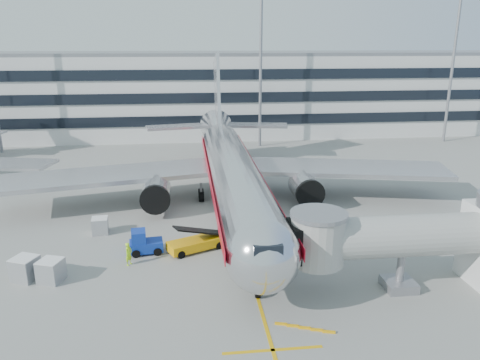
{
  "coord_description": "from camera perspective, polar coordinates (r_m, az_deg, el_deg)",
  "views": [
    {
      "loc": [
        -4.63,
        -37.18,
        17.43
      ],
      "look_at": [
        0.6,
        7.96,
        4.0
      ],
      "focal_mm": 35.0,
      "sensor_mm": 36.0,
      "label": 1
    }
  ],
  "objects": [
    {
      "name": "cargo_container_left",
      "position": [
        39.67,
        -24.72,
        -9.76
      ],
      "size": [
        2.23,
        2.23,
        1.81
      ],
      "color": "#ACAEB3",
      "rests_on": "ground"
    },
    {
      "name": "light_mast_east",
      "position": [
        91.92,
        24.6,
        13.44
      ],
      "size": [
        2.4,
        1.2,
        25.45
      ],
      "color": "gray",
      "rests_on": "ground"
    },
    {
      "name": "ground",
      "position": [
        41.32,
        0.45,
        -8.48
      ],
      "size": [
        180.0,
        180.0,
        0.0
      ],
      "primitive_type": "plane",
      "color": "gray",
      "rests_on": "ground"
    },
    {
      "name": "cargo_container_front",
      "position": [
        38.65,
        -22.05,
        -10.2
      ],
      "size": [
        2.07,
        2.07,
        1.73
      ],
      "color": "#ACAEB3",
      "rests_on": "ground"
    },
    {
      "name": "light_mast_centre",
      "position": [
        80.22,
        2.54,
        14.63
      ],
      "size": [
        2.4,
        1.2,
        25.45
      ],
      "color": "gray",
      "rests_on": "ground"
    },
    {
      "name": "ramp_worker",
      "position": [
        39.37,
        -13.42,
        -8.76
      ],
      "size": [
        0.75,
        0.83,
        1.9
      ],
      "primitive_type": "imported",
      "rotation": [
        0.0,
        0.0,
        1.02
      ],
      "color": "#B9FF1A",
      "rests_on": "ground"
    },
    {
      "name": "lead_in_line",
      "position": [
        50.5,
        -0.94,
        -3.72
      ],
      "size": [
        0.25,
        70.0,
        0.01
      ],
      "primitive_type": "cube",
      "color": "#DCA00B",
      "rests_on": "ground"
    },
    {
      "name": "terminal",
      "position": [
        95.72,
        -3.87,
        10.66
      ],
      "size": [
        150.0,
        24.25,
        15.6
      ],
      "color": "silver",
      "rests_on": "ground"
    },
    {
      "name": "main_jet",
      "position": [
        50.85,
        -1.16,
        1.43
      ],
      "size": [
        50.95,
        48.7,
        16.06
      ],
      "color": "silver",
      "rests_on": "ground"
    },
    {
      "name": "cargo_container_right",
      "position": [
        46.27,
        -16.68,
        -5.35
      ],
      "size": [
        1.6,
        1.6,
        1.55
      ],
      "color": "#ACAEB3",
      "rests_on": "ground"
    },
    {
      "name": "baggage_tug",
      "position": [
        41.16,
        -11.63,
        -7.56
      ],
      "size": [
        2.95,
        2.06,
        2.09
      ],
      "color": "#0D2C96",
      "rests_on": "ground"
    },
    {
      "name": "jet_bridge",
      "position": [
        36.29,
        21.72,
        -6.7
      ],
      "size": [
        17.8,
        4.5,
        7.0
      ],
      "color": "silver",
      "rests_on": "ground"
    },
    {
      "name": "belt_loader",
      "position": [
        41.12,
        -5.35,
        -7.6
      ],
      "size": [
        5.26,
        3.67,
        2.5
      ],
      "color": "#ECA309",
      "rests_on": "ground"
    },
    {
      "name": "stop_bar",
      "position": [
        29.36,
        4.01,
        -19.98
      ],
      "size": [
        6.0,
        0.25,
        0.01
      ],
      "primitive_type": "cube",
      "color": "#DCA00B",
      "rests_on": "ground"
    }
  ]
}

